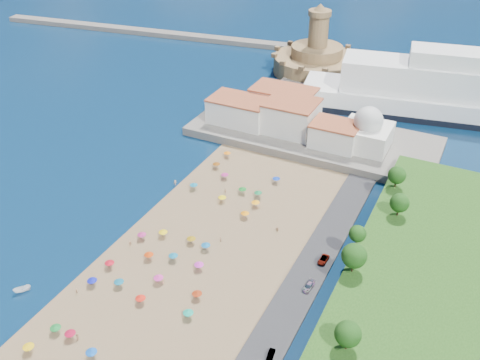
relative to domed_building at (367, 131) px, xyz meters
The scene contains 11 objects.
ground 77.60m from the domed_building, 112.91° to the right, with size 700.00×700.00×0.00m, color #071938.
terrace 21.44m from the domed_building, behind, with size 90.00×36.00×3.00m, color #59544C.
jetty 56.51m from the domed_building, 138.62° to the left, with size 18.00×70.00×2.40m, color #59544C.
breakwater 162.43m from the domed_building, 149.64° to the left, with size 200.00×7.00×2.60m, color #59544C.
waterfront_buildings 33.17m from the domed_building, behind, with size 57.00×29.00×11.00m.
domed_building is the anchor object (origin of this frame).
fortress 79.11m from the domed_building, 122.08° to the left, with size 40.00×40.00×32.40m.
beach_parasols 90.01m from the domed_building, 110.30° to the right, with size 30.30×115.42×2.20m.
beachgoers 84.17m from the domed_building, 112.34° to the right, with size 40.10×75.04×1.85m.
parked_cars 83.69m from the domed_building, 85.87° to the right, with size 2.26×54.59×1.40m.
hillside_trees 76.79m from the domed_building, 76.80° to the right, with size 12.46×111.33×7.83m.
Camera 1 is at (63.82, -95.41, 93.51)m, focal length 40.00 mm.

